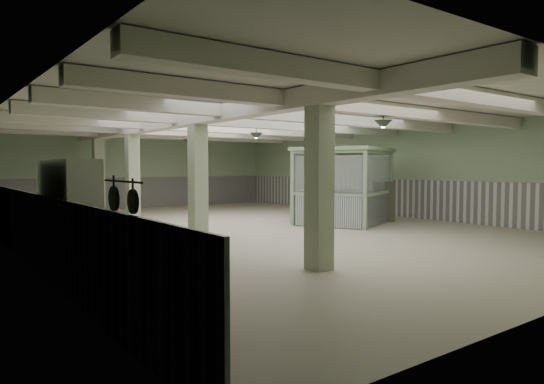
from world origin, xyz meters
TOP-DOWN VIEW (x-y plane):
  - floor at (0.00, 0.00)m, footprint 20.00×20.00m
  - ceiling at (0.00, 0.00)m, footprint 14.00×20.00m
  - wall_back at (0.00, 10.00)m, footprint 14.00×0.02m
  - wall_left at (-7.00, 0.00)m, footprint 0.02×20.00m
  - wall_right at (7.00, 0.00)m, footprint 0.02×20.00m
  - wainscot_left at (-6.97, 0.00)m, footprint 0.05×19.90m
  - wainscot_right at (6.97, 0.00)m, footprint 0.05×19.90m
  - wainscot_back at (0.00, 9.97)m, footprint 13.90×0.05m
  - girder at (-2.50, 0.00)m, footprint 0.45×19.90m
  - beam_a at (0.00, -7.50)m, footprint 13.90×0.35m
  - beam_b at (0.00, -5.00)m, footprint 13.90×0.35m
  - beam_c at (0.00, -2.50)m, footprint 13.90×0.35m
  - beam_d at (0.00, 0.00)m, footprint 13.90×0.35m
  - beam_e at (0.00, 2.50)m, footprint 13.90×0.35m
  - beam_f at (0.00, 5.00)m, footprint 13.90×0.35m
  - beam_g at (0.00, 7.50)m, footprint 13.90×0.35m
  - column_a at (-2.50, -6.00)m, footprint 0.42×0.42m
  - column_b at (-2.50, -1.00)m, footprint 0.42×0.42m
  - column_c at (-2.50, 4.00)m, footprint 0.42×0.42m
  - column_d at (-2.50, 8.00)m, footprint 0.42×0.42m
  - hook_rail at (-6.93, -7.60)m, footprint 0.02×1.20m
  - pendant_front at (0.50, -5.00)m, footprint 0.44×0.44m
  - pendant_mid at (0.50, 0.50)m, footprint 0.44×0.44m
  - pendant_back at (0.50, 5.50)m, footprint 0.44×0.44m
  - prep_counter at (-6.54, -4.99)m, footprint 0.91×5.20m
  - pitcher_near at (-6.48, -7.20)m, footprint 0.28×0.31m
  - pitcher_far at (-6.41, -5.87)m, footprint 0.23×0.26m
  - veg_colander at (-6.36, -4.63)m, footprint 0.41×0.41m
  - orange_bowl at (-6.45, -3.79)m, footprint 0.27×0.27m
  - skillet_near at (-6.88, -7.79)m, footprint 0.04×0.28m
  - skillet_far at (-6.88, -7.16)m, footprint 0.04×0.30m
  - walkin_cooler at (-6.62, -4.00)m, footprint 0.95×2.27m
  - guard_booth at (3.50, -0.65)m, footprint 4.19×3.94m
  - filing_cabinet at (5.14, -1.09)m, footprint 0.60×0.76m

SIDE VIEW (x-z plane):
  - floor at x=0.00m, z-range 0.00..0.00m
  - prep_counter at x=-6.54m, z-range 0.01..0.92m
  - filing_cabinet at x=5.14m, z-range 0.00..1.47m
  - wainscot_left at x=-6.97m, z-range 0.00..1.50m
  - wainscot_right at x=6.97m, z-range 0.00..1.50m
  - wainscot_back at x=0.00m, z-range 0.00..1.50m
  - orange_bowl at x=-6.45m, z-range 0.90..0.99m
  - veg_colander at x=-6.36m, z-range 0.90..1.09m
  - walkin_cooler at x=-6.62m, z-range 0.00..2.08m
  - pitcher_far at x=-6.41m, z-range 0.90..1.19m
  - pitcher_near at x=-6.48m, z-range 0.90..1.22m
  - skillet_near at x=-6.88m, z-range 1.49..1.77m
  - skillet_far at x=-6.88m, z-range 1.48..1.78m
  - wall_back at x=0.00m, z-range 0.00..3.60m
  - wall_left at x=-7.00m, z-range 0.00..3.60m
  - wall_right at x=7.00m, z-range 0.00..3.60m
  - column_a at x=-2.50m, z-range 0.00..3.60m
  - column_b at x=-2.50m, z-range 0.00..3.60m
  - column_c at x=-2.50m, z-range 0.00..3.60m
  - column_d at x=-2.50m, z-range 0.00..3.60m
  - guard_booth at x=3.50m, z-range 0.46..3.14m
  - hook_rail at x=-6.93m, z-range 1.84..1.86m
  - pendant_front at x=0.50m, z-range 2.94..3.16m
  - pendant_mid at x=0.50m, z-range 2.94..3.16m
  - pendant_back at x=0.50m, z-range 2.94..3.16m
  - girder at x=-2.50m, z-range 3.18..3.58m
  - beam_a at x=0.00m, z-range 3.26..3.58m
  - beam_b at x=0.00m, z-range 3.26..3.58m
  - beam_c at x=0.00m, z-range 3.26..3.58m
  - beam_d at x=0.00m, z-range 3.26..3.58m
  - beam_e at x=0.00m, z-range 3.26..3.58m
  - beam_f at x=0.00m, z-range 3.26..3.58m
  - beam_g at x=0.00m, z-range 3.26..3.58m
  - ceiling at x=0.00m, z-range 3.59..3.61m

